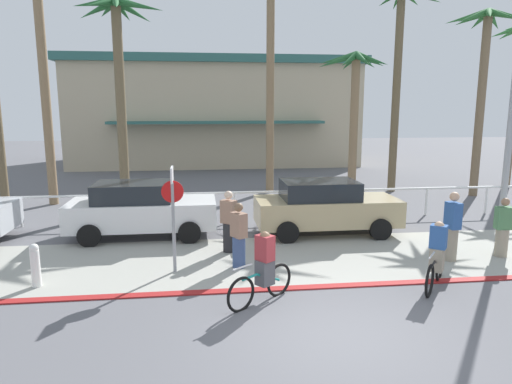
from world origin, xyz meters
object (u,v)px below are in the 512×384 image
object	(u,v)px
palm_tree_3	(271,47)
palm_tree_5	(401,40)
palm_tree_1	(41,27)
cyclist_teal_1	(263,269)
palm_tree_4	(354,86)
palm_tree_6	(484,54)
pedestrian_2	(503,230)
pedestrian_3	(452,229)
car_white_1	(141,209)
stop_sign_bike_lane	(173,204)
cyclist_black_0	(437,256)
car_tan_2	(325,207)
pedestrian_0	(229,224)
palm_tree_2	(118,50)
bollard_1	(35,265)
pedestrian_1	(239,238)

from	to	relation	value
palm_tree_3	palm_tree_5	distance (m)	5.84
palm_tree_1	cyclist_teal_1	distance (m)	14.22
palm_tree_4	palm_tree_6	size ratio (longest dim) A/B	0.78
palm_tree_6	cyclist_teal_1	world-z (taller)	palm_tree_6
pedestrian_2	pedestrian_3	size ratio (longest dim) A/B	0.88
palm_tree_5	car_white_1	distance (m)	14.06
stop_sign_bike_lane	car_white_1	xyz separation A→B (m)	(-1.16, 3.27, -0.81)
stop_sign_bike_lane	cyclist_teal_1	bearing A→B (deg)	-45.68
palm_tree_4	palm_tree_5	bearing A→B (deg)	25.15
cyclist_black_0	pedestrian_2	world-z (taller)	pedestrian_2
car_tan_2	pedestrian_0	distance (m)	3.46
palm_tree_5	palm_tree_6	bearing A→B (deg)	-25.98
palm_tree_5	palm_tree_2	bearing A→B (deg)	-167.92
car_white_1	cyclist_teal_1	size ratio (longest dim) A/B	2.93
car_tan_2	pedestrian_3	size ratio (longest dim) A/B	2.42
bollard_1	cyclist_black_0	bearing A→B (deg)	-6.55
pedestrian_1	pedestrian_2	size ratio (longest dim) A/B	1.03
palm_tree_4	palm_tree_6	world-z (taller)	palm_tree_6
palm_tree_2	cyclist_teal_1	bearing A→B (deg)	-65.88
palm_tree_3	pedestrian_1	bearing A→B (deg)	-102.90
bollard_1	palm_tree_1	xyz separation A→B (m)	(-2.32, 9.21, 6.43)
palm_tree_2	car_white_1	xyz separation A→B (m)	(1.07, -4.00, -5.12)
stop_sign_bike_lane	pedestrian_3	distance (m)	7.07
cyclist_teal_1	pedestrian_1	xyz separation A→B (m)	(-0.32, 2.06, 0.06)
bollard_1	palm_tree_2	distance (m)	9.60
bollard_1	palm_tree_1	size ratio (longest dim) A/B	0.10
pedestrian_1	car_tan_2	bearing A→B (deg)	43.69
pedestrian_2	palm_tree_4	bearing A→B (deg)	98.64
cyclist_black_0	palm_tree_4	bearing A→B (deg)	81.90
cyclist_teal_1	palm_tree_3	bearing A→B (deg)	80.64
palm_tree_1	pedestrian_3	world-z (taller)	palm_tree_1
palm_tree_5	cyclist_black_0	xyz separation A→B (m)	(-3.93, -11.42, -6.19)
stop_sign_bike_lane	palm_tree_1	distance (m)	11.42
palm_tree_2	car_white_1	size ratio (longest dim) A/B	1.78
car_tan_2	pedestrian_1	world-z (taller)	car_tan_2
stop_sign_bike_lane	palm_tree_4	xyz separation A→B (m)	(7.24, 8.67, 3.13)
palm_tree_4	car_tan_2	size ratio (longest dim) A/B	1.42
car_tan_2	pedestrian_2	bearing A→B (deg)	-34.68
pedestrian_2	pedestrian_1	bearing A→B (deg)	-179.98
stop_sign_bike_lane	palm_tree_2	world-z (taller)	palm_tree_2
palm_tree_6	pedestrian_2	world-z (taller)	palm_tree_6
palm_tree_3	pedestrian_2	xyz separation A→B (m)	(4.62, -10.28, -5.83)
pedestrian_1	palm_tree_1	bearing A→B (deg)	128.94
palm_tree_1	pedestrian_0	xyz separation A→B (m)	(6.70, -7.23, -6.15)
cyclist_black_0	cyclist_teal_1	xyz separation A→B (m)	(-3.90, -0.34, 0.00)
pedestrian_0	cyclist_teal_1	bearing A→B (deg)	-81.67
palm_tree_5	cyclist_black_0	size ratio (longest dim) A/B	6.09
palm_tree_3	cyclist_teal_1	distance (m)	13.82
pedestrian_0	pedestrian_1	distance (m)	1.28
palm_tree_2	pedestrian_3	distance (m)	12.85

